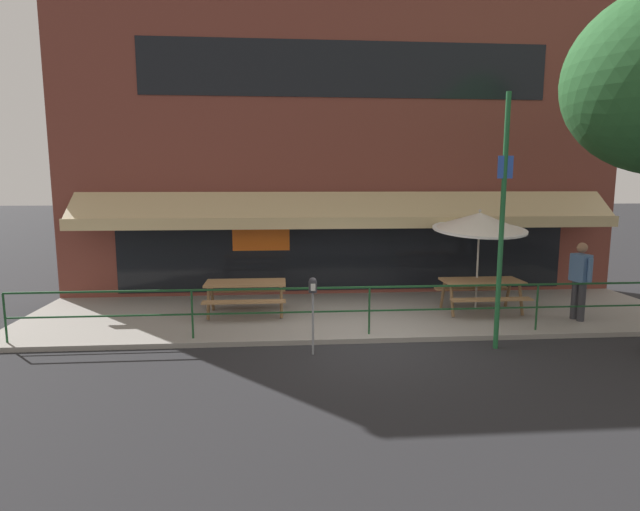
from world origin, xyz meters
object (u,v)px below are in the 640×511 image
at_px(patio_umbrella_centre, 479,222).
at_px(pedestrian_walking, 580,277).
at_px(street_sign_pole, 502,221).
at_px(picnic_table_left, 246,289).
at_px(picnic_table_centre, 481,287).
at_px(parking_meter_near, 313,293).

distance_m(patio_umbrella_centre, pedestrian_walking, 2.43).
bearing_deg(pedestrian_walking, street_sign_pole, -150.26).
xyz_separation_m(picnic_table_left, patio_umbrella_centre, (5.42, 0.08, 1.47)).
distance_m(picnic_table_left, pedestrian_walking, 7.35).
distance_m(pedestrian_walking, street_sign_pole, 3.13).
relative_size(pedestrian_walking, street_sign_pole, 0.37).
bearing_deg(pedestrian_walking, picnic_table_centre, 156.61).
bearing_deg(pedestrian_walking, patio_umbrella_centre, 149.48).
bearing_deg(picnic_table_centre, street_sign_pole, -105.33).
bearing_deg(parking_meter_near, picnic_table_centre, 29.36).
bearing_deg(picnic_table_left, pedestrian_walking, -7.91).
relative_size(pedestrian_walking, parking_meter_near, 1.20).
xyz_separation_m(picnic_table_left, pedestrian_walking, (7.27, -1.01, 0.35)).
xyz_separation_m(picnic_table_centre, parking_meter_near, (-4.06, -2.28, 0.44)).
bearing_deg(pedestrian_walking, parking_meter_near, -165.95).
xyz_separation_m(picnic_table_centre, pedestrian_walking, (1.86, -0.80, 0.35)).
relative_size(picnic_table_left, patio_umbrella_centre, 0.75).
bearing_deg(picnic_table_left, parking_meter_near, -61.32).
distance_m(picnic_table_left, parking_meter_near, 2.87).
bearing_deg(patio_umbrella_centre, street_sign_pole, -103.62).
height_order(patio_umbrella_centre, parking_meter_near, patio_umbrella_centre).
distance_m(pedestrian_walking, parking_meter_near, 6.10).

